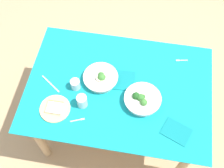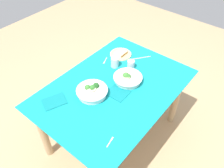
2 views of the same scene
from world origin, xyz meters
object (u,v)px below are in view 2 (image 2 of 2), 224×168
Objects in this scene: broccoli_bowl_far at (92,91)px; broccoli_bowl_near at (128,78)px; water_glass_center at (131,64)px; table_knife_left at (141,58)px; napkin_folded_upper at (54,101)px; bread_side_plate at (121,54)px; water_glass_side at (115,62)px; napkin_folded_lower at (118,93)px; fork_by_near_bowl at (105,61)px; fork_by_far_bowl at (110,142)px.

broccoli_bowl_near is at bearing -21.90° from broccoli_bowl_far.
water_glass_center is (0.50, -0.04, 0.00)m from broccoli_bowl_far.
table_knife_left is 0.98m from napkin_folded_upper.
water_glass_side is (-0.19, -0.07, 0.04)m from bread_side_plate.
bread_side_plate is at bearing 62.46° from water_glass_center.
napkin_folded_upper is at bearing 144.35° from broccoli_bowl_far.
bread_side_plate is 0.22m from table_knife_left.
broccoli_bowl_far is at bearing -147.15° from table_knife_left.
broccoli_bowl_far is at bearing -35.65° from napkin_folded_upper.
broccoli_bowl_near is at bearing 8.61° from napkin_folded_lower.
napkin_folded_upper reaches higher than fork_by_near_bowl.
broccoli_bowl_far is at bearing 5.46° from fork_by_near_bowl.
water_glass_center is 0.47× the size of napkin_folded_lower.
water_glass_side is at bearing -159.67° from bread_side_plate.
napkin_folded_lower is at bearing -136.82° from water_glass_side.
bread_side_plate is at bearing 20.33° from water_glass_side.
napkin_folded_upper is at bearing 163.28° from water_glass_center.
napkin_folded_upper is 1.10× the size of napkin_folded_lower.
napkin_folded_upper is 0.54m from napkin_folded_lower.
table_knife_left is (0.96, 0.38, -0.00)m from fork_by_far_bowl.
broccoli_bowl_far is 2.63× the size of water_glass_side.
water_glass_center is 0.37m from napkin_folded_lower.
napkin_folded_upper is (0.00, 0.60, 0.00)m from fork_by_far_bowl.
water_glass_side is (0.09, 0.22, 0.02)m from broccoli_bowl_near.
table_knife_left is at bearing 1.71° from water_glass_center.
broccoli_bowl_near is 1.31× the size of table_knife_left.
bread_side_plate is 2.71× the size of water_glass_center.
water_glass_center is at bearing -4.74° from broccoli_bowl_far.
broccoli_bowl_near reaches higher than bread_side_plate.
bread_side_plate reaches higher than table_knife_left.
table_knife_left is (0.69, -0.04, -0.03)m from broccoli_bowl_far.
water_glass_center reaches higher than fork_by_near_bowl.
broccoli_bowl_near is 2.57× the size of water_glass_side.
broccoli_bowl_far is at bearing -167.71° from water_glass_side.
water_glass_center is 0.16m from water_glass_side.
water_glass_side is at bearing 121.43° from water_glass_center.
broccoli_bowl_far reaches higher than napkin_folded_lower.
fork_by_far_bowl is 0.49× the size of napkin_folded_upper.
napkin_folded_upper is (-0.87, 0.03, -0.01)m from bread_side_plate.
water_glass_side reaches higher than napkin_folded_upper.
broccoli_bowl_far is 0.22m from napkin_folded_lower.
broccoli_bowl_near is 0.67m from napkin_folded_upper.
table_knife_left is 1.15× the size of napkin_folded_lower.
broccoli_bowl_near is 2.64× the size of fork_by_near_bowl.
broccoli_bowl_far is 1.40× the size of napkin_folded_upper.
broccoli_bowl_far is 2.70× the size of fork_by_near_bowl.
water_glass_side reaches higher than fork_by_far_bowl.
table_knife_left is at bearing 12.72° from napkin_folded_lower.
water_glass_side is 0.85m from fork_by_far_bowl.
broccoli_bowl_near is (0.33, -0.13, -0.00)m from broccoli_bowl_far.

